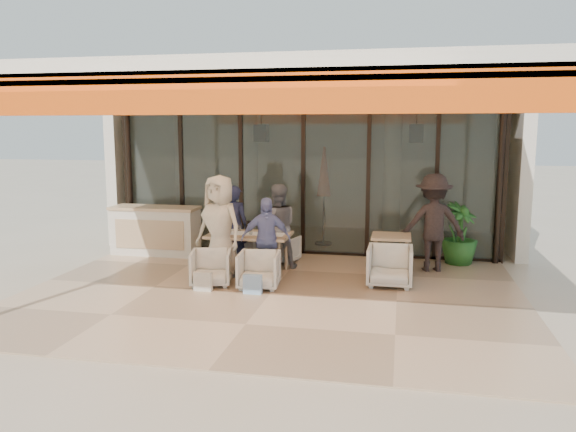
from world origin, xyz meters
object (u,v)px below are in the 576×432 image
object	(u,v)px
diner_cream	(220,227)
potted_palm	(460,234)
diner_navy	(235,226)
diner_grey	(277,227)
chair_far_left	(242,243)
chair_far_right	(283,248)
diner_periwinkle	(266,239)
side_chair	(390,264)
chair_near_right	(259,268)
host_counter	(156,230)
standing_woman	(433,223)
dining_table	(249,237)
chair_near_left	(211,266)
side_table	(391,241)

from	to	relation	value
diner_cream	potted_palm	world-z (taller)	diner_cream
diner_navy	diner_grey	size ratio (longest dim) A/B	0.98
chair_far_left	diner_navy	xyz separation A→B (m)	(0.00, -0.50, 0.43)
chair_far_right	diner_periwinkle	world-z (taller)	diner_periwinkle
potted_palm	side_chair	bearing A→B (deg)	-125.30
potted_palm	chair_near_right	bearing A→B (deg)	-145.06
host_counter	potted_palm	world-z (taller)	potted_palm
diner_navy	side_chair	world-z (taller)	diner_navy
side_chair	diner_navy	bearing A→B (deg)	164.68
chair_near_right	diner_periwinkle	distance (m)	0.64
diner_navy	potted_palm	world-z (taller)	diner_navy
chair_near_right	diner_periwinkle	world-z (taller)	diner_periwinkle
side_chair	diner_grey	bearing A→B (deg)	159.04
diner_grey	standing_woman	size ratio (longest dim) A/B	0.88
dining_table	chair_near_left	xyz separation A→B (m)	(-0.41, -0.96, -0.35)
chair_far_right	chair_near_right	distance (m)	1.90
chair_near_right	diner_grey	distance (m)	1.48
potted_palm	diner_cream	bearing A→B (deg)	-156.03
diner_periwinkle	chair_near_left	bearing A→B (deg)	-162.63
diner_periwinkle	standing_woman	size ratio (longest dim) A/B	0.81
dining_table	side_table	bearing A→B (deg)	8.05
host_counter	potted_palm	distance (m)	6.21
chair_far_right	diner_grey	bearing A→B (deg)	104.60
diner_cream	chair_far_left	bearing A→B (deg)	109.85
chair_far_right	potted_palm	world-z (taller)	potted_palm
dining_table	diner_grey	xyz separation A→B (m)	(0.43, 0.44, 0.12)
chair_far_right	side_chair	bearing A→B (deg)	162.72
dining_table	standing_woman	bearing A→B (deg)	13.64
chair_near_left	diner_periwinkle	distance (m)	1.06
diner_periwinkle	diner_grey	bearing A→B (deg)	76.61
diner_grey	side_chair	bearing A→B (deg)	139.92
chair_near_right	diner_cream	size ratio (longest dim) A/B	0.37
chair_far_left	chair_near_left	size ratio (longest dim) A/B	1.07
chair_near_left	side_chair	bearing A→B (deg)	-2.64
chair_far_right	diner_navy	xyz separation A→B (m)	(-0.84, -0.50, 0.49)
diner_grey	potted_palm	bearing A→B (deg)	177.39
chair_near_right	potted_palm	bearing A→B (deg)	29.32
chair_far_right	diner_grey	distance (m)	0.72
diner_grey	diner_periwinkle	distance (m)	0.90
diner_cream	potted_palm	distance (m)	4.69
dining_table	potted_palm	xyz separation A→B (m)	(3.86, 1.45, -0.07)
diner_grey	standing_woman	xyz separation A→B (m)	(2.89, 0.36, 0.11)
standing_woman	potted_palm	world-z (taller)	standing_woman
potted_palm	standing_woman	bearing A→B (deg)	-130.60
diner_grey	diner_periwinkle	xyz separation A→B (m)	(-0.00, -0.90, -0.07)
chair_far_left	diner_grey	bearing A→B (deg)	151.53
diner_navy	standing_woman	xyz separation A→B (m)	(3.73, 0.36, 0.13)
dining_table	potted_palm	world-z (taller)	potted_palm
side_chair	standing_woman	size ratio (longest dim) A/B	0.42
chair_far_right	potted_palm	size ratio (longest dim) A/B	0.48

